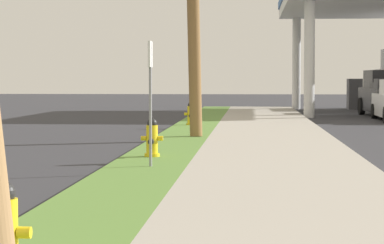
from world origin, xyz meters
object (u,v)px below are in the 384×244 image
Objects in this scene: fire_hydrant_second at (152,140)px; fire_hydrant_third at (191,115)px; street_sign_post at (150,77)px; fire_hydrant_nearest at (3,235)px.

fire_hydrant_third is (-0.05, 10.64, 0.00)m from fire_hydrant_second.
fire_hydrant_third is 12.41m from street_sign_post.
fire_hydrant_third is at bearing 91.08° from street_sign_post.
fire_hydrant_third is at bearing 90.28° from fire_hydrant_nearest.
street_sign_post is (0.23, -12.35, 1.19)m from fire_hydrant_third.
street_sign_post is (0.14, 7.77, 1.19)m from fire_hydrant_nearest.
street_sign_post is (0.19, -1.71, 1.19)m from fire_hydrant_second.
fire_hydrant_second is (-0.05, 9.48, 0.00)m from fire_hydrant_nearest.
fire_hydrant_nearest is at bearing -91.01° from street_sign_post.
fire_hydrant_nearest is 1.00× the size of fire_hydrant_third.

